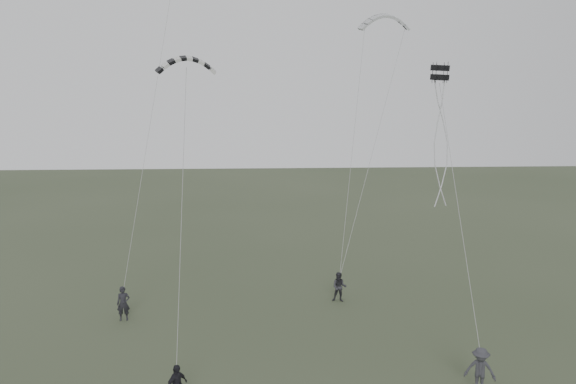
{
  "coord_description": "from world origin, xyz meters",
  "views": [
    {
      "loc": [
        -0.47,
        -22.47,
        12.18
      ],
      "look_at": [
        1.07,
        6.18,
        7.15
      ],
      "focal_mm": 35.0,
      "sensor_mm": 36.0,
      "label": 1
    }
  ],
  "objects_px": {
    "flyer_far": "(480,370)",
    "kite_striped": "(186,58)",
    "flyer_right": "(339,287)",
    "kite_box": "(440,73)",
    "flyer_left": "(123,303)",
    "kite_pale_large": "(385,16)"
  },
  "relations": [
    {
      "from": "flyer_far",
      "to": "kite_striped",
      "type": "relative_size",
      "value": 0.7
    },
    {
      "from": "flyer_far",
      "to": "flyer_right",
      "type": "bearing_deg",
      "value": 134.25
    },
    {
      "from": "flyer_far",
      "to": "kite_box",
      "type": "height_order",
      "value": "kite_box"
    },
    {
      "from": "flyer_left",
      "to": "kite_pale_large",
      "type": "xyz_separation_m",
      "value": [
        15.89,
        8.8,
        16.33
      ]
    },
    {
      "from": "flyer_left",
      "to": "flyer_right",
      "type": "bearing_deg",
      "value": -0.49
    },
    {
      "from": "kite_pale_large",
      "to": "flyer_right",
      "type": "bearing_deg",
      "value": -121.5
    },
    {
      "from": "kite_pale_large",
      "to": "kite_box",
      "type": "xyz_separation_m",
      "value": [
        0.24,
        -11.2,
        -4.09
      ]
    },
    {
      "from": "kite_pale_large",
      "to": "kite_striped",
      "type": "distance_m",
      "value": 16.53
    },
    {
      "from": "flyer_left",
      "to": "kite_pale_large",
      "type": "height_order",
      "value": "kite_pale_large"
    },
    {
      "from": "flyer_left",
      "to": "kite_striped",
      "type": "distance_m",
      "value": 13.68
    },
    {
      "from": "flyer_right",
      "to": "flyer_far",
      "type": "bearing_deg",
      "value": -54.76
    },
    {
      "from": "flyer_right",
      "to": "flyer_far",
      "type": "height_order",
      "value": "flyer_far"
    },
    {
      "from": "flyer_right",
      "to": "kite_striped",
      "type": "xyz_separation_m",
      "value": [
        -8.08,
        -4.36,
        12.94
      ]
    },
    {
      "from": "kite_pale_large",
      "to": "kite_box",
      "type": "bearing_deg",
      "value": -90.8
    },
    {
      "from": "flyer_far",
      "to": "kite_striped",
      "type": "xyz_separation_m",
      "value": [
        -12.37,
        6.21,
        12.85
      ]
    },
    {
      "from": "flyer_right",
      "to": "flyer_left",
      "type": "bearing_deg",
      "value": -156.81
    },
    {
      "from": "flyer_right",
      "to": "kite_striped",
      "type": "distance_m",
      "value": 15.86
    },
    {
      "from": "flyer_right",
      "to": "flyer_far",
      "type": "distance_m",
      "value": 11.41
    },
    {
      "from": "flyer_left",
      "to": "kite_box",
      "type": "height_order",
      "value": "kite_box"
    },
    {
      "from": "flyer_far",
      "to": "kite_box",
      "type": "relative_size",
      "value": 2.73
    },
    {
      "from": "kite_striped",
      "to": "flyer_left",
      "type": "bearing_deg",
      "value": 138.12
    },
    {
      "from": "flyer_far",
      "to": "kite_box",
      "type": "bearing_deg",
      "value": 114.96
    }
  ]
}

